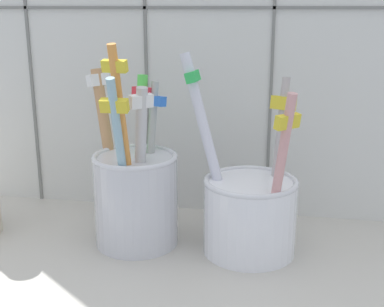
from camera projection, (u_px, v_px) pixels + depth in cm
name	position (u px, v px, depth cm)	size (l,w,h in cm)	color
counter_slab	(188.00, 266.00, 46.09)	(64.00, 22.00, 2.00)	#BCB7AD
tile_wall_back	(210.00, 15.00, 51.51)	(64.00, 2.20, 45.00)	silver
toothbrush_cup_left	(135.00, 192.00, 47.15)	(9.14, 9.56, 18.66)	silver
toothbrush_cup_right	(250.00, 210.00, 45.66)	(10.54, 8.32, 17.70)	white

